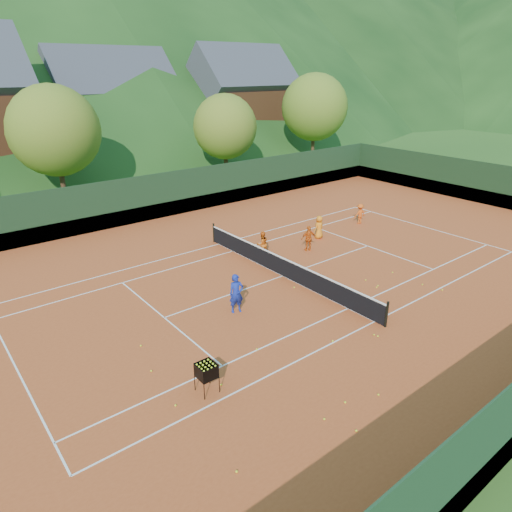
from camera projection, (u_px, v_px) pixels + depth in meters
ground at (283, 276)px, 22.07m from camera, size 400.00×400.00×0.00m
clay_court at (283, 276)px, 22.06m from camera, size 40.00×24.00×0.02m
coach at (236, 294)px, 18.53m from camera, size 0.69×0.55×1.66m
student_a at (262, 244)px, 24.11m from camera, size 0.74×0.61×1.39m
student_b at (309, 238)px, 24.83m from camera, size 0.90×0.64×1.42m
student_c at (319, 227)px, 26.66m from camera, size 0.69×0.47×1.37m
student_d at (360, 214)px, 29.23m from camera, size 0.91×0.62×1.29m
tennis_ball_0 at (176, 405)px, 13.56m from camera, size 0.07×0.07×0.07m
tennis_ball_1 at (378, 286)px, 20.98m from camera, size 0.07×0.07×0.07m
tennis_ball_2 at (345, 402)px, 13.69m from camera, size 0.07×0.07×0.07m
tennis_ball_3 at (294, 287)px, 20.82m from camera, size 0.07×0.07×0.07m
tennis_ball_4 at (442, 290)px, 20.58m from camera, size 0.07×0.07×0.07m
tennis_ball_5 at (378, 395)px, 14.01m from camera, size 0.07×0.07×0.07m
tennis_ball_6 at (378, 336)px, 17.05m from camera, size 0.07×0.07×0.07m
tennis_ball_7 at (221, 385)px, 14.45m from camera, size 0.07×0.07×0.07m
tennis_ball_8 at (422, 285)px, 21.10m from camera, size 0.07×0.07×0.07m
tennis_ball_9 at (377, 287)px, 20.83m from camera, size 0.07×0.07×0.07m
tennis_ball_10 at (356, 431)px, 12.62m from camera, size 0.07×0.07×0.07m
tennis_ball_11 at (237, 472)px, 11.34m from camera, size 0.07×0.07×0.07m
tennis_ball_12 at (151, 371)px, 15.10m from camera, size 0.07×0.07×0.07m
tennis_ball_13 at (374, 335)px, 17.14m from camera, size 0.07×0.07×0.07m
tennis_ball_14 at (393, 272)px, 22.35m from camera, size 0.07×0.07×0.07m
tennis_ball_15 at (366, 280)px, 21.54m from camera, size 0.07×0.07×0.07m
tennis_ball_16 at (257, 349)px, 16.26m from camera, size 0.07×0.07×0.07m
tennis_ball_17 at (141, 346)px, 16.47m from camera, size 0.07×0.07×0.07m
tennis_ball_18 at (324, 419)px, 13.04m from camera, size 0.07×0.07×0.07m
tennis_ball_19 at (333, 341)px, 16.75m from camera, size 0.07×0.07×0.07m
court_lines at (283, 276)px, 22.06m from camera, size 23.83×11.03×0.00m
tennis_net at (283, 266)px, 21.87m from camera, size 0.10×12.07×1.10m
perimeter_fence at (283, 252)px, 21.58m from camera, size 40.40×24.24×3.00m
ball_hopper at (206, 371)px, 13.93m from camera, size 0.57×0.57×1.00m
chalet_mid at (113, 112)px, 48.17m from camera, size 12.65×8.82×11.45m
chalet_right at (241, 105)px, 53.23m from camera, size 11.50×8.82×11.91m
tree_b at (54, 131)px, 32.22m from camera, size 6.40×6.40×8.40m
tree_c at (225, 127)px, 39.80m from camera, size 5.60×5.60×7.35m
tree_d at (315, 107)px, 47.06m from camera, size 6.80×6.80×8.93m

